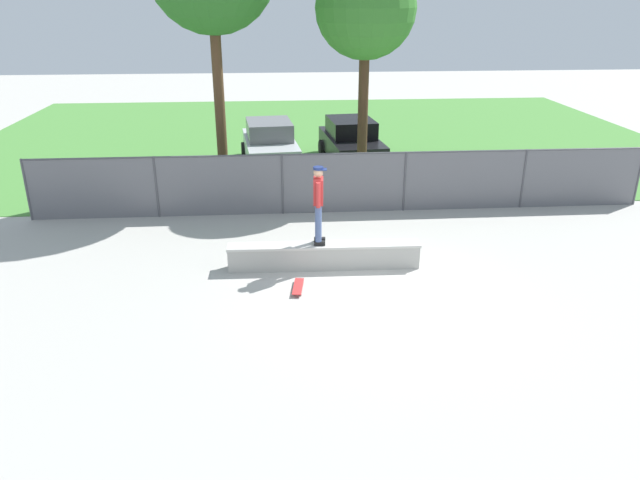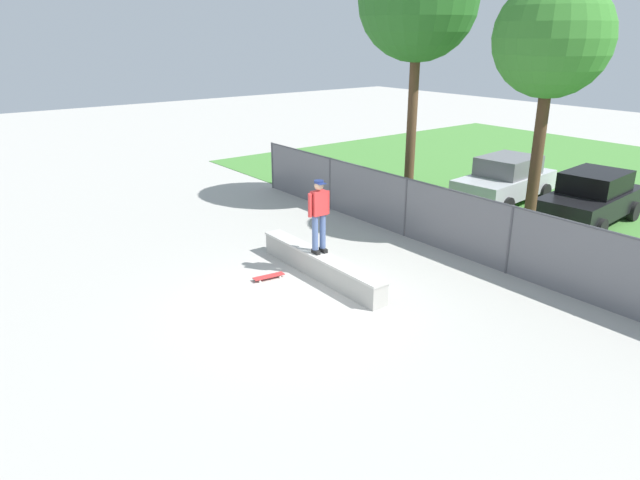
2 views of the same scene
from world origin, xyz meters
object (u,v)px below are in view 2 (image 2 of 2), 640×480
object	(u,v)px
skateboard	(269,276)
tree_near_left	(418,1)
concrete_ledge	(320,265)
car_black	(592,198)
skateboarder	(319,213)
tree_near_right	(552,40)
car_silver	(505,180)

from	to	relation	value
skateboard	tree_near_left	bearing A→B (deg)	106.42
concrete_ledge	car_black	size ratio (longest dim) A/B	1.04
skateboarder	tree_near_right	size ratio (longest dim) A/B	0.26
skateboard	tree_near_right	xyz separation A→B (m)	(2.41, 7.28, 5.50)
car_black	skateboard	bearing A→B (deg)	-103.25
concrete_ledge	tree_near_left	size ratio (longest dim) A/B	0.53
concrete_ledge	tree_near_left	distance (m)	9.09
skateboarder	car_black	xyz separation A→B (m)	(1.95, 9.41, -0.79)
tree_near_right	skateboard	bearing A→B (deg)	-108.32
tree_near_right	car_silver	xyz separation A→B (m)	(-3.00, 3.10, -4.73)
skateboarder	concrete_ledge	bearing A→B (deg)	-20.63
skateboard	tree_near_left	world-z (taller)	tree_near_left
skateboarder	tree_near_right	bearing A→B (deg)	72.96
skateboarder	car_black	size ratio (longest dim) A/B	0.42
skateboarder	tree_near_right	world-z (taller)	tree_near_right
tree_near_left	car_silver	world-z (taller)	tree_near_left
concrete_ledge	car_silver	size ratio (longest dim) A/B	1.04
concrete_ledge	tree_near_left	xyz separation A→B (m)	(-2.72, 5.89, 6.37)
concrete_ledge	car_silver	bearing A→B (deg)	97.68
skateboarder	skateboard	world-z (taller)	skateboarder
skateboard	tree_near_right	distance (m)	9.44
skateboarder	tree_near_left	xyz separation A→B (m)	(-2.60, 5.84, 5.04)
car_silver	skateboard	bearing A→B (deg)	-86.73
skateboarder	car_silver	size ratio (longest dim) A/B	0.42
skateboarder	car_silver	world-z (taller)	skateboarder
car_black	tree_near_right	bearing A→B (deg)	-91.36
concrete_ledge	car_black	distance (m)	9.65
tree_near_right	car_silver	bearing A→B (deg)	134.05
concrete_ledge	tree_near_right	size ratio (longest dim) A/B	0.63
tree_near_right	concrete_ledge	bearing A→B (deg)	-105.85
skateboarder	tree_near_left	distance (m)	8.14
car_silver	tree_near_left	bearing A→B (deg)	-113.49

